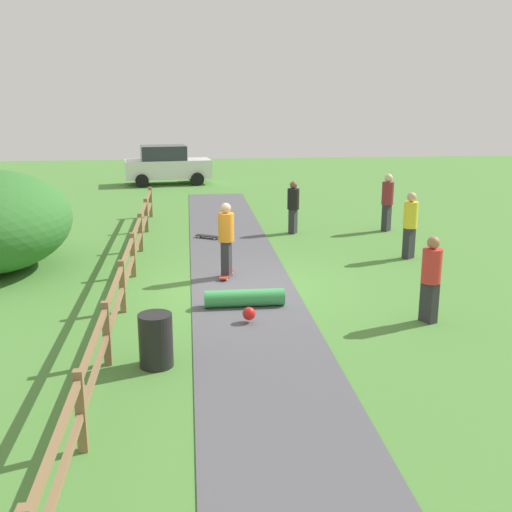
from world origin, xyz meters
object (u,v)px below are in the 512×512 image
at_px(skater_fallen, 245,299).
at_px(bystander_yellow, 410,222).
at_px(bystander_black, 293,205).
at_px(parked_car_white, 167,165).
at_px(skater_riding, 226,236).
at_px(bystander_red, 431,275).
at_px(skateboard_loose, 208,236).
at_px(bystander_maroon, 387,199).
at_px(trash_bin, 156,340).

distance_m(skater_fallen, bystander_yellow, 6.06).
bearing_deg(bystander_black, parked_car_white, 110.19).
relative_size(skater_riding, bystander_red, 1.06).
relative_size(skater_riding, bystander_yellow, 1.01).
distance_m(skater_fallen, skateboard_loose, 6.54).
height_order(skater_fallen, bystander_maroon, bystander_maroon).
distance_m(bystander_maroon, bystander_yellow, 3.50).
bearing_deg(bystander_black, skateboard_loose, -169.34).
relative_size(skateboard_loose, bystander_black, 0.47).
bearing_deg(skater_fallen, parked_car_white, 96.52).
distance_m(trash_bin, parked_car_white, 21.61).
height_order(skater_fallen, bystander_black, bystander_black).
bearing_deg(trash_bin, bystander_red, 15.75).
height_order(skater_fallen, bystander_red, bystander_red).
height_order(bystander_black, parked_car_white, parked_car_white).
bearing_deg(bystander_black, bystander_red, -80.96).
height_order(skater_riding, bystander_red, skater_riding).
xyz_separation_m(trash_bin, skateboard_loose, (1.15, 9.18, -0.36)).
relative_size(skater_riding, parked_car_white, 0.42).
height_order(bystander_maroon, bystander_black, bystander_maroon).
bearing_deg(bystander_red, parked_car_white, 105.77).
xyz_separation_m(skateboard_loose, bystander_maroon, (5.87, 0.53, 0.96)).
xyz_separation_m(skater_riding, parked_car_white, (-1.92, 16.70, -0.09)).
xyz_separation_m(skater_riding, bystander_black, (2.45, 4.79, -0.12)).
distance_m(trash_bin, bystander_yellow, 9.06).
distance_m(skater_fallen, bystander_black, 7.41).
bearing_deg(bystander_maroon, trash_bin, -125.90).
xyz_separation_m(skater_riding, skater_fallen, (0.24, -2.24, -0.85)).
distance_m(skater_riding, bystander_maroon, 7.35).
relative_size(trash_bin, bystander_maroon, 0.48).
relative_size(skateboard_loose, bystander_maroon, 0.42).
relative_size(trash_bin, bystander_red, 0.52).
relative_size(skater_fallen, bystander_black, 1.00).
relative_size(bystander_black, parked_car_white, 0.39).
bearing_deg(trash_bin, bystander_yellow, 43.67).
bearing_deg(skateboard_loose, skater_fallen, -85.14).
xyz_separation_m(trash_bin, parked_car_white, (-0.46, 21.60, 0.51)).
height_order(bystander_black, bystander_yellow, bystander_yellow).
bearing_deg(bystander_black, trash_bin, -112.02).
bearing_deg(skateboard_loose, trash_bin, -97.17).
height_order(bystander_red, bystander_black, bystander_red).
bearing_deg(parked_car_white, skateboard_loose, -82.61).
xyz_separation_m(bystander_red, bystander_yellow, (1.31, 4.77, 0.06)).
bearing_deg(parked_car_white, bystander_red, -74.23).
distance_m(bystander_red, parked_car_white, 20.91).
xyz_separation_m(trash_bin, skater_riding, (1.47, 4.90, 0.60)).
bearing_deg(skater_riding, trash_bin, -106.67).
distance_m(bystander_black, bystander_yellow, 4.34).
relative_size(bystander_red, bystander_black, 1.02).
relative_size(skateboard_loose, bystander_red, 0.46).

